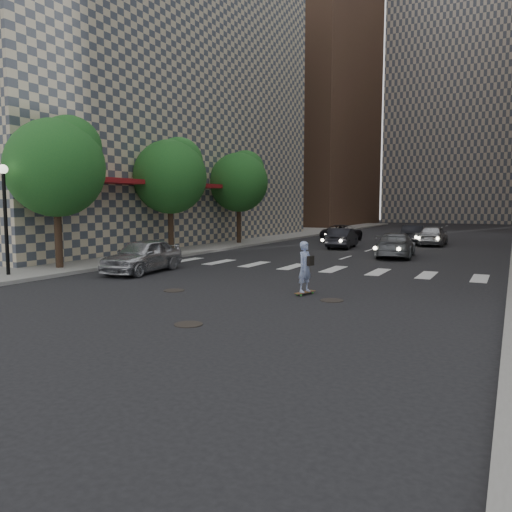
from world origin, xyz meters
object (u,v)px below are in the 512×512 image
(traffic_car_a, at_px, (342,238))
(traffic_car_c, at_px, (342,233))
(tree_c, at_px, (240,180))
(silver_sedan, at_px, (143,256))
(lamppost, at_px, (5,203))
(traffic_car_d, at_px, (433,235))
(traffic_car_b, at_px, (396,245))
(traffic_car_e, at_px, (413,234))
(skateboarder, at_px, (305,267))
(tree_a, at_px, (59,164))
(tree_b, at_px, (172,174))

(traffic_car_a, bearing_deg, traffic_car_c, -78.05)
(tree_c, height_order, silver_sedan, tree_c)
(traffic_car_c, bearing_deg, silver_sedan, 87.09)
(lamppost, height_order, traffic_car_d, lamppost)
(silver_sedan, distance_m, traffic_car_b, 13.96)
(traffic_car_e, bearing_deg, tree_c, 21.65)
(tree_c, xyz_separation_m, traffic_car_e, (10.99, 6.16, -3.95))
(traffic_car_b, xyz_separation_m, traffic_car_c, (-6.27, 10.13, -0.03))
(traffic_car_b, relative_size, traffic_car_e, 1.10)
(lamppost, bearing_deg, traffic_car_e, 66.01)
(skateboarder, bearing_deg, traffic_car_b, 104.85)
(silver_sedan, bearing_deg, tree_a, -167.19)
(lamppost, xyz_separation_m, tree_a, (0.05, 2.64, 1.71))
(traffic_car_e, bearing_deg, lamppost, 58.38)
(lamppost, xyz_separation_m, tree_c, (0.05, 18.64, 1.71))
(traffic_car_d, bearing_deg, tree_b, 46.52)
(tree_a, height_order, skateboarder, tree_a)
(tree_b, relative_size, silver_sedan, 1.55)
(traffic_car_d, bearing_deg, traffic_car_e, -26.92)
(lamppost, bearing_deg, traffic_car_b, 51.69)
(traffic_car_e, bearing_deg, traffic_car_b, 87.20)
(lamppost, xyz_separation_m, traffic_car_e, (11.04, 24.80, -2.23))
(traffic_car_a, height_order, traffic_car_e, traffic_car_e)
(tree_c, bearing_deg, tree_a, -90.00)
(tree_b, height_order, tree_c, same)
(skateboarder, height_order, traffic_car_a, skateboarder)
(silver_sedan, bearing_deg, traffic_car_b, 48.47)
(silver_sedan, bearing_deg, lamppost, -138.54)
(silver_sedan, height_order, traffic_car_b, silver_sedan)
(skateboarder, xyz_separation_m, traffic_car_c, (-6.11, 23.08, -0.25))
(tree_b, distance_m, traffic_car_d, 18.75)
(traffic_car_a, bearing_deg, silver_sedan, 70.01)
(traffic_car_e, bearing_deg, tree_a, 55.99)
(skateboarder, height_order, traffic_car_b, skateboarder)
(traffic_car_b, bearing_deg, tree_c, -23.44)
(tree_a, distance_m, traffic_car_a, 18.55)
(lamppost, distance_m, skateboarder, 12.06)
(tree_a, height_order, silver_sedan, tree_a)
(silver_sedan, height_order, traffic_car_c, silver_sedan)
(traffic_car_a, relative_size, traffic_car_e, 0.95)
(skateboarder, bearing_deg, tree_c, 140.69)
(tree_a, bearing_deg, tree_b, 90.00)
(traffic_car_e, bearing_deg, traffic_car_d, 145.96)
(silver_sedan, distance_m, traffic_car_d, 22.17)
(tree_b, distance_m, traffic_car_a, 12.00)
(tree_c, distance_m, traffic_car_e, 13.21)
(silver_sedan, relative_size, traffic_car_a, 1.06)
(tree_a, bearing_deg, lamppost, -90.99)
(lamppost, height_order, traffic_car_b, lamppost)
(traffic_car_c, bearing_deg, traffic_car_a, 110.11)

